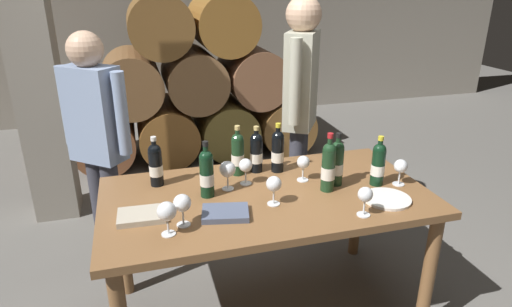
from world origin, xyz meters
TOP-DOWN VIEW (x-y plane):
  - cellar_back_wall at (0.00, 4.20)m, footprint 10.00×0.24m
  - barrel_stack at (-0.00, 2.60)m, footprint 2.49×0.90m
  - stone_pillar at (-1.30, 1.60)m, footprint 0.32×0.32m
  - dining_table at (0.00, 0.00)m, footprint 1.70×0.90m
  - wine_bottle_0 at (0.15, 0.26)m, footprint 0.07×0.07m
  - wine_bottle_1 at (0.32, -0.05)m, footprint 0.07×0.07m
  - wine_bottle_2 at (-0.54, 0.27)m, footprint 0.07×0.07m
  - wine_bottle_3 at (0.61, -0.06)m, footprint 0.07×0.07m
  - wine_bottle_4 at (-0.30, 0.06)m, footprint 0.07×0.07m
  - wine_bottle_5 at (-0.08, 0.29)m, footprint 0.07×0.07m
  - wine_bottle_6 at (0.03, 0.29)m, footprint 0.07×0.07m
  - wine_bottle_7 at (0.40, 0.01)m, footprint 0.07×0.07m
  - wine_glass_0 at (-0.07, 0.14)m, footprint 0.07×0.07m
  - wine_glass_1 at (-0.53, -0.26)m, footprint 0.09×0.09m
  - wine_glass_2 at (0.24, 0.10)m, footprint 0.07×0.07m
  - wine_glass_3 at (0.38, -0.34)m, footprint 0.07×0.07m
  - wine_glass_4 at (-0.46, -0.20)m, footprint 0.08×0.08m
  - wine_glass_5 at (-0.18, 0.11)m, footprint 0.09×0.09m
  - wine_glass_6 at (0.00, -0.12)m, footprint 0.08×0.08m
  - wine_glass_7 at (0.73, -0.09)m, footprint 0.07×0.07m
  - tasting_notebook at (-0.64, -0.08)m, footprint 0.23×0.17m
  - leather_ledger at (-0.26, -0.17)m, footprint 0.25×0.20m
  - serving_plate at (0.57, -0.24)m, footprint 0.24×0.24m
  - sommelier_presenting at (0.47, 0.75)m, footprint 0.32×0.43m
  - taster_seated_left at (-0.86, 0.72)m, footprint 0.40×0.35m

SIDE VIEW (x-z plane):
  - dining_table at x=0.00m, z-range 0.29..1.05m
  - barrel_stack at x=0.00m, z-range -0.12..1.57m
  - serving_plate at x=0.57m, z-range 0.76..0.77m
  - tasting_notebook at x=-0.64m, z-range 0.76..0.79m
  - leather_ledger at x=-0.26m, z-range 0.76..0.79m
  - wine_glass_2 at x=0.24m, z-range 0.79..0.94m
  - wine_glass_3 at x=0.38m, z-range 0.79..0.94m
  - wine_glass_7 at x=0.73m, z-range 0.79..0.94m
  - wine_glass_0 at x=-0.07m, z-range 0.79..0.94m
  - wine_glass_6 at x=0.00m, z-range 0.79..0.94m
  - wine_glass_4 at x=-0.46m, z-range 0.79..0.95m
  - wine_glass_1 at x=-0.53m, z-range 0.79..0.95m
  - wine_glass_5 at x=-0.18m, z-range 0.79..0.95m
  - wine_bottle_6 at x=0.03m, z-range 0.74..1.02m
  - wine_bottle_2 at x=-0.54m, z-range 0.74..1.02m
  - wine_bottle_3 at x=0.61m, z-range 0.74..1.02m
  - wine_bottle_5 at x=-0.08m, z-range 0.74..1.03m
  - wine_bottle_0 at x=0.15m, z-range 0.74..1.03m
  - wine_bottle_7 at x=0.40m, z-range 0.74..1.04m
  - wine_bottle_4 at x=-0.30m, z-range 0.74..1.04m
  - wine_bottle_1 at x=0.32m, z-range 0.74..1.06m
  - taster_seated_left at x=-0.86m, z-range 0.15..1.69m
  - sommelier_presenting at x=0.47m, z-range 0.19..1.90m
  - stone_pillar at x=-1.30m, z-range 0.00..2.60m
  - cellar_back_wall at x=0.00m, z-range 0.00..2.80m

